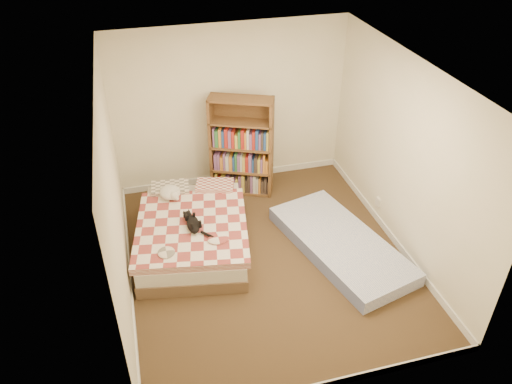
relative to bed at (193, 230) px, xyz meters
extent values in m
cube|color=#41321C|center=(0.88, -0.53, -0.23)|extent=(3.50, 4.00, 0.01)
cube|color=white|center=(0.88, -0.53, 2.27)|extent=(3.50, 4.00, 0.01)
cube|color=#EAE5C5|center=(0.88, 1.47, 1.02)|extent=(3.50, 0.01, 2.50)
cube|color=#EAE5C5|center=(0.88, -2.53, 1.02)|extent=(3.50, 0.01, 2.50)
cube|color=#EAE5C5|center=(-0.87, -0.53, 1.02)|extent=(0.01, 4.00, 2.50)
cube|color=#EAE5C5|center=(2.63, -0.53, 1.02)|extent=(0.01, 4.00, 2.50)
cube|color=white|center=(0.88, 1.46, -0.18)|extent=(3.50, 0.02, 0.10)
cube|color=white|center=(-0.86, -0.53, -0.18)|extent=(0.02, 4.00, 0.10)
cube|color=white|center=(2.62, -0.53, -0.18)|extent=(0.02, 4.00, 0.10)
cube|color=white|center=(2.62, -0.13, 0.07)|extent=(0.03, 0.09, 0.13)
cube|color=brown|center=(0.00, -0.03, -0.15)|extent=(1.64, 2.10, 0.17)
cube|color=silver|center=(0.00, -0.03, 0.03)|extent=(1.60, 2.06, 0.19)
cube|color=#A23F3C|center=(0.00, -0.03, 0.18)|extent=(1.64, 1.77, 0.09)
cube|color=slate|center=(-0.31, 0.68, 0.21)|extent=(0.57, 0.42, 0.14)
cube|color=#A23F3C|center=(0.31, 0.68, 0.21)|extent=(0.57, 0.42, 0.14)
cube|color=#58301E|center=(0.50, 1.10, 0.54)|extent=(0.16, 0.30, 1.55)
cube|color=#58301E|center=(1.39, 1.10, 0.54)|extent=(0.16, 0.30, 1.55)
cube|color=#58301E|center=(0.94, 1.24, 0.54)|extent=(0.86, 0.38, 1.55)
cube|color=#58301E|center=(0.94, 1.10, -0.21)|extent=(0.97, 0.65, 0.03)
cube|color=#58301E|center=(0.94, 1.10, 0.55)|extent=(0.97, 0.65, 0.03)
cube|color=#58301E|center=(0.94, 1.10, 1.29)|extent=(0.97, 0.65, 0.03)
cube|color=#7787C7|center=(1.86, -0.63, -0.14)|extent=(1.44, 2.27, 0.19)
ellipsoid|color=black|center=(-0.01, -0.24, 0.28)|extent=(0.23, 0.39, 0.12)
sphere|color=black|center=(-0.01, -0.05, 0.29)|extent=(0.13, 0.13, 0.11)
cone|color=black|center=(-0.04, -0.01, 0.34)|extent=(0.04, 0.04, 0.04)
cone|color=black|center=(0.02, -0.01, 0.34)|extent=(0.04, 0.04, 0.04)
cylinder|color=black|center=(0.08, -0.48, 0.25)|extent=(0.08, 0.21, 0.04)
ellipsoid|color=white|center=(-0.21, 0.53, 0.30)|extent=(0.38, 0.40, 0.15)
sphere|color=white|center=(-0.12, 0.43, 0.32)|extent=(0.16, 0.16, 0.12)
sphere|color=white|center=(-0.07, 0.39, 0.30)|extent=(0.07, 0.07, 0.05)
sphere|color=white|center=(-0.33, 0.58, 0.28)|extent=(0.09, 0.09, 0.07)
camera|label=1|loc=(-0.53, -5.23, 4.12)|focal=35.00mm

